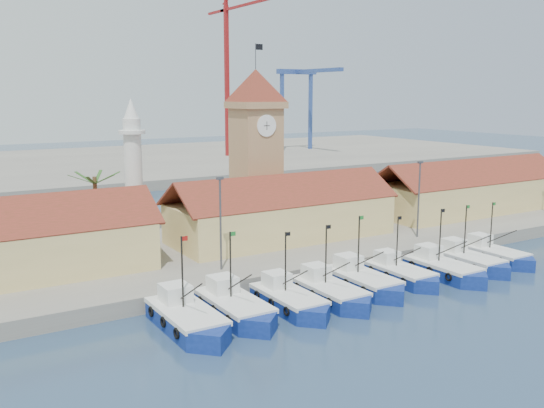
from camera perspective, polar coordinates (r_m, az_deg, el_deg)
ground at (r=56.82m, az=11.89°, el=-8.63°), size 400.00×400.00×0.00m
quay at (r=75.10m, az=-0.72°, el=-3.14°), size 140.00×32.00×1.50m
terminal at (r=154.37m, az=-17.28°, el=3.46°), size 240.00×80.00×2.00m
boat_0 at (r=48.52m, az=-7.88°, el=-10.83°), size 3.77×10.32×7.81m
boat_1 at (r=50.66m, az=-3.39°, el=-9.85°), size 3.64×9.98×7.55m
boat_2 at (r=52.39m, az=1.78°, el=-9.20°), size 3.41×9.34×7.07m
boat_3 at (r=54.63m, az=5.59°, el=-8.40°), size 3.48×9.54×7.22m
boat_4 at (r=57.96m, az=8.64°, el=-7.34°), size 3.58×9.81×7.43m
boat_5 at (r=61.24m, az=12.12°, el=-6.55°), size 3.29×9.00×6.81m
boat_6 at (r=63.69m, az=15.98°, el=-6.02°), size 3.52×9.65×7.30m
boat_7 at (r=67.52m, az=18.13°, el=-5.22°), size 3.43×9.39×7.11m
boat_8 at (r=71.10m, az=20.31°, el=-4.60°), size 3.34×9.16×6.93m
hall_center at (r=71.07m, az=0.93°, el=-1.24°), size 27.04×10.13×7.61m
hall_right at (r=91.98m, az=18.02°, el=0.91°), size 31.20×10.13×7.61m
clock_tower at (r=75.02m, az=-1.52°, el=5.53°), size 5.80×5.80×22.70m
minaret at (r=70.94m, az=-12.91°, el=3.18°), size 3.00×3.00×16.30m
palm_tree at (r=68.14m, az=-16.23°, el=-0.23°), size 5.60×5.03×8.39m
lamp_posts at (r=64.40m, az=5.12°, el=-0.24°), size 80.70×0.25×9.03m
crane_red_right at (r=160.75m, az=-4.06°, el=13.53°), size 1.00×33.33×45.45m
gantry at (r=176.11m, az=2.94°, el=10.91°), size 13.00×22.00×23.20m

